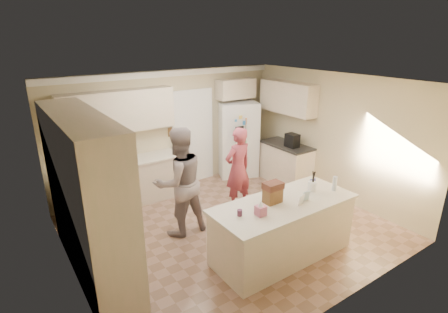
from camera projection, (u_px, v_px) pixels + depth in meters
floor at (230, 229)px, 6.28m from camera, size 5.20×4.60×0.02m
ceiling at (231, 81)px, 5.41m from camera, size 5.20×4.60×0.02m
wall_back at (170, 131)px, 7.64m from camera, size 5.20×0.02×2.60m
wall_front at (346, 217)px, 4.05m from camera, size 5.20×0.02×2.60m
wall_left at (65, 200)px, 4.45m from camera, size 0.02×4.60×2.60m
wall_right at (333, 136)px, 7.24m from camera, size 0.02×4.60×2.60m
crown_back at (168, 74)px, 7.20m from camera, size 5.20×0.08×0.12m
pantry_bank at (87, 197)px, 4.82m from camera, size 0.60×2.60×2.35m
back_base_cab at (127, 183)px, 7.07m from camera, size 2.20×0.60×0.88m
back_countertop at (125, 162)px, 6.91m from camera, size 2.24×0.63×0.04m
back_upper_cab at (118, 111)px, 6.69m from camera, size 2.20×0.35×0.80m
doorway_opening at (193, 138)px, 8.00m from camera, size 0.90×0.06×2.10m
doorway_casing at (193, 138)px, 7.97m from camera, size 1.02×0.03×2.22m
wall_frame_upper at (171, 120)px, 7.54m from camera, size 0.15×0.02×0.20m
wall_frame_lower at (171, 132)px, 7.63m from camera, size 0.15×0.02×0.20m
refrigerator at (238, 139)px, 8.44m from camera, size 1.09×0.98×1.80m
fridge_seam at (247, 143)px, 8.16m from camera, size 0.02×0.02×1.78m
fridge_dispenser at (240, 134)px, 7.95m from camera, size 0.22×0.03×0.35m
fridge_handle_l at (245, 137)px, 8.07m from camera, size 0.02×0.02×0.85m
fridge_handle_r at (249, 136)px, 8.13m from camera, size 0.02×0.02×0.85m
over_fridge_cab at (236, 89)px, 8.12m from camera, size 0.95×0.35×0.45m
right_base_cab at (286, 164)px, 8.14m from camera, size 0.60×1.20×0.88m
right_countertop at (287, 145)px, 7.98m from camera, size 0.63×1.24×0.04m
right_upper_cab at (288, 98)px, 7.86m from camera, size 0.35×1.50×0.70m
coffee_maker at (292, 140)px, 7.75m from camera, size 0.22×0.28×0.30m
island_base at (282, 230)px, 5.39m from camera, size 2.20×0.90×0.88m
island_top at (284, 204)px, 5.23m from camera, size 2.28×0.96×0.05m
utensil_crock at (312, 186)px, 5.59m from camera, size 0.13×0.13×0.15m
tissue_box at (261, 211)px, 4.83m from camera, size 0.13×0.13×0.14m
tissue_plume at (261, 203)px, 4.79m from camera, size 0.08×0.08×0.08m
dollhouse_body at (273, 196)px, 5.19m from camera, size 0.26×0.18×0.22m
dollhouse_roof at (273, 186)px, 5.13m from camera, size 0.28×0.20×0.10m
jam_jar at (240, 213)px, 4.82m from camera, size 0.07×0.07×0.09m
greeting_card_a at (302, 200)px, 5.12m from camera, size 0.12×0.06×0.16m
greeting_card_b at (306, 196)px, 5.24m from camera, size 0.12×0.05×0.16m
water_bottle at (335, 184)px, 5.58m from camera, size 0.07×0.07×0.24m
shaker_salt at (311, 182)px, 5.82m from camera, size 0.05×0.05×0.09m
shaker_pepper at (314, 181)px, 5.86m from camera, size 0.05×0.05×0.09m
teen_boy at (179, 182)px, 5.87m from camera, size 0.93×0.73×1.90m
teen_girl at (238, 169)px, 6.77m from camera, size 0.63×0.44×1.66m
fridge_magnets at (247, 143)px, 8.16m from camera, size 0.76×0.02×1.44m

